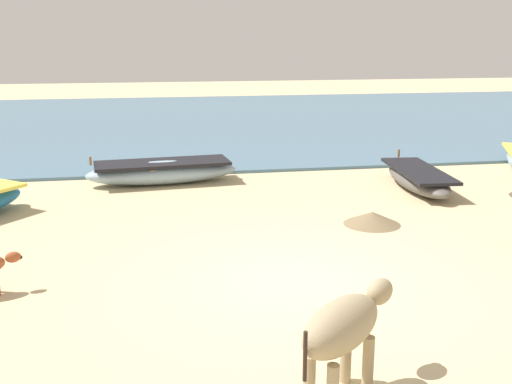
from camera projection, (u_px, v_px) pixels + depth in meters
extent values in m
plane|color=#CCB789|center=(294.00, 282.00, 8.93)|extent=(80.00, 80.00, 0.00)
cube|color=slate|center=(196.00, 121.00, 25.38)|extent=(60.00, 20.00, 0.08)
ellipsoid|color=#8CA5B7|center=(163.00, 172.00, 14.79)|extent=(3.70, 1.45, 0.54)
cube|color=black|center=(162.00, 163.00, 14.74)|extent=(3.27, 1.39, 0.07)
cube|color=olive|center=(151.00, 167.00, 14.68)|extent=(0.21, 0.95, 0.04)
cylinder|color=olive|center=(90.00, 161.00, 14.27)|extent=(0.06, 0.06, 0.20)
ellipsoid|color=#5B5651|center=(418.00, 179.00, 14.26)|extent=(1.22, 3.26, 0.47)
cube|color=black|center=(418.00, 171.00, 14.21)|extent=(1.17, 2.88, 0.07)
cube|color=olive|center=(415.00, 171.00, 14.46)|extent=(0.82, 0.19, 0.04)
cylinder|color=olive|center=(399.00, 153.00, 15.59)|extent=(0.06, 0.06, 0.20)
ellipsoid|color=tan|center=(341.00, 326.00, 5.83)|extent=(1.18, 1.12, 0.51)
ellipsoid|color=tan|center=(380.00, 292.00, 6.40)|extent=(0.44, 0.43, 0.27)
sphere|color=#2D2119|center=(387.00, 289.00, 6.53)|extent=(0.15, 0.15, 0.11)
cylinder|color=tan|center=(346.00, 356.00, 6.29)|extent=(0.12, 0.12, 0.58)
cylinder|color=tan|center=(368.00, 364.00, 6.13)|extent=(0.12, 0.12, 0.58)
cylinder|color=tan|center=(309.00, 384.00, 5.77)|extent=(0.12, 0.12, 0.58)
cylinder|color=#2D2119|center=(305.00, 356.00, 5.37)|extent=(0.04, 0.04, 0.48)
ellipsoid|color=#9E4C28|center=(13.00, 257.00, 8.50)|extent=(0.24, 0.19, 0.15)
sphere|color=#2D2119|center=(20.00, 257.00, 8.55)|extent=(0.08, 0.08, 0.06)
cone|color=#7A6647|center=(372.00, 218.00, 11.60)|extent=(1.50, 1.50, 0.25)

